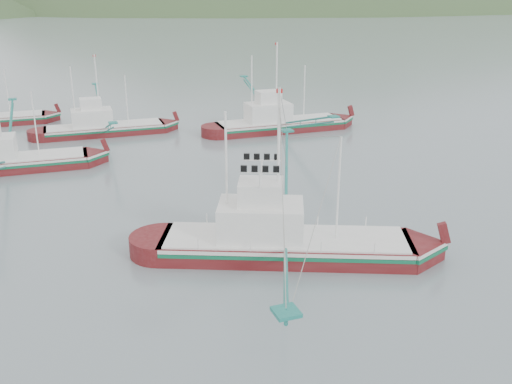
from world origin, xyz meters
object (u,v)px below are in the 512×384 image
object	(u,v)px
bg_boat_far	(103,123)
bg_boat_left	(3,155)
bg_boat_right	(278,118)
main_boat	(284,222)

from	to	relation	value
bg_boat_far	bg_boat_left	bearing A→B (deg)	-131.51
bg_boat_far	bg_boat_left	size ratio (longest dim) A/B	0.93
bg_boat_right	main_boat	bearing A→B (deg)	-110.86
bg_boat_left	bg_boat_right	bearing A→B (deg)	12.90
bg_boat_left	main_boat	bearing A→B (deg)	-53.35
main_boat	bg_boat_left	distance (m)	29.52
main_boat	bg_boat_right	xyz separation A→B (m)	(12.18, 29.50, -0.81)
bg_boat_far	bg_boat_right	size ratio (longest dim) A/B	0.89
main_boat	bg_boat_right	world-z (taller)	main_boat
main_boat	bg_boat_left	world-z (taller)	main_boat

